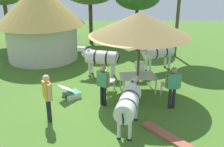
% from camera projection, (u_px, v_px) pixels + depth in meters
% --- Properties ---
extents(ground_plane, '(36.00, 36.00, 0.00)m').
position_uv_depth(ground_plane, '(98.00, 99.00, 10.93)').
color(ground_plane, '#457126').
extents(thatched_hut, '(4.97, 4.97, 4.31)m').
position_uv_depth(thatched_hut, '(40.00, 18.00, 15.12)').
color(thatched_hut, beige).
rests_on(thatched_hut, ground_plane).
extents(shade_umbrella, '(4.08, 4.08, 3.39)m').
position_uv_depth(shade_umbrella, '(140.00, 24.00, 10.53)').
color(shade_umbrella, brown).
rests_on(shade_umbrella, ground_plane).
extents(patio_dining_table, '(1.59, 1.14, 0.74)m').
position_uv_depth(patio_dining_table, '(138.00, 77.00, 11.35)').
color(patio_dining_table, silver).
rests_on(patio_dining_table, ground_plane).
extents(patio_chair_west_end, '(0.52, 0.50, 0.90)m').
position_uv_depth(patio_chair_west_end, '(134.00, 93.00, 10.24)').
color(patio_chair_west_end, silver).
rests_on(patio_chair_west_end, ground_plane).
extents(patio_chair_east_end, '(0.51, 0.53, 0.90)m').
position_uv_depth(patio_chair_east_end, '(168.00, 83.00, 11.12)').
color(patio_chair_east_end, silver).
rests_on(patio_chair_east_end, ground_plane).
extents(patio_chair_near_hut, '(0.50, 0.48, 0.90)m').
position_uv_depth(patio_chair_near_hut, '(139.00, 70.00, 12.57)').
color(patio_chair_near_hut, silver).
rests_on(patio_chair_near_hut, ground_plane).
extents(patio_chair_near_lawn, '(0.46, 0.48, 0.90)m').
position_uv_depth(patio_chair_near_lawn, '(108.00, 79.00, 11.49)').
color(patio_chair_near_lawn, silver).
rests_on(patio_chair_near_lawn, ground_plane).
extents(guest_beside_umbrella, '(0.59, 0.22, 1.64)m').
position_uv_depth(guest_beside_umbrella, '(173.00, 84.00, 9.83)').
color(guest_beside_umbrella, '#24222A').
rests_on(guest_beside_umbrella, ground_plane).
extents(guest_behind_table, '(0.50, 0.41, 1.62)m').
position_uv_depth(guest_behind_table, '(103.00, 82.00, 10.04)').
color(guest_behind_table, black).
rests_on(guest_behind_table, ground_plane).
extents(standing_watcher, '(0.41, 0.55, 1.71)m').
position_uv_depth(standing_watcher, '(47.00, 94.00, 8.97)').
color(standing_watcher, black).
rests_on(standing_watcher, ground_plane).
extents(striped_lounge_chair, '(0.97, 0.89, 0.61)m').
position_uv_depth(striped_lounge_chair, '(70.00, 92.00, 10.92)').
color(striped_lounge_chair, '#3E9072').
rests_on(striped_lounge_chair, ground_plane).
extents(zebra_nearest_camera, '(2.12, 1.05, 1.50)m').
position_uv_depth(zebra_nearest_camera, '(101.00, 58.00, 12.89)').
color(zebra_nearest_camera, silver).
rests_on(zebra_nearest_camera, ground_plane).
extents(zebra_by_umbrella, '(0.99, 2.27, 1.47)m').
position_uv_depth(zebra_by_umbrella, '(129.00, 103.00, 8.58)').
color(zebra_by_umbrella, silver).
rests_on(zebra_by_umbrella, ground_plane).
extents(zebra_toward_hut, '(2.08, 1.25, 1.51)m').
position_uv_depth(zebra_toward_hut, '(158.00, 52.00, 13.67)').
color(zebra_toward_hut, silver).
rests_on(zebra_toward_hut, ground_plane).
extents(brick_patio_kerb, '(2.02, 2.42, 0.08)m').
position_uv_depth(brick_patio_kerb, '(178.00, 142.00, 8.09)').
color(brick_patio_kerb, '#A95641').
rests_on(brick_patio_kerb, ground_plane).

